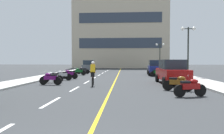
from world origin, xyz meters
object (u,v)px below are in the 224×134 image
object	(u,v)px
street_lamp_far	(160,50)
motorcycle_8	(158,72)
parked_car_far	(89,66)
cyclist_rider	(93,73)
motorcycle_5	(52,77)
motorcycle_10	(83,70)
motorcycle_3	(178,83)
parked_car_near	(172,72)
motorcycle_4	(50,78)
motorcycle_2	(190,87)
motorcycle_9	(79,71)
motorcycle_7	(69,74)
motorcycle_6	(62,75)
parked_car_mid	(156,68)
street_lamp_mid	(188,40)

from	to	relation	value
street_lamp_far	motorcycle_8	xyz separation A→B (m)	(-2.55, -13.59, -3.09)
parked_car_far	cyclist_rider	xyz separation A→B (m)	(3.57, -18.42, -0.03)
motorcycle_5	motorcycle_10	bearing A→B (deg)	88.83
motorcycle_3	parked_car_near	bearing A→B (deg)	82.20
parked_car_near	motorcycle_5	bearing A→B (deg)	179.21
motorcycle_5	motorcycle_4	bearing A→B (deg)	-75.47
motorcycle_3	motorcycle_2	bearing A→B (deg)	-86.78
motorcycle_4	motorcycle_9	distance (m)	9.68
motorcycle_4	motorcycle_5	distance (m)	1.46
motorcycle_2	motorcycle_9	xyz separation A→B (m)	(-8.60, 13.98, 0.00)
parked_car_near	motorcycle_7	xyz separation A→B (m)	(-8.86, 3.65, -0.44)
motorcycle_9	street_lamp_far	bearing A→B (deg)	45.85
motorcycle_6	motorcycle_9	xyz separation A→B (m)	(0.05, 6.43, 0.00)
motorcycle_7	street_lamp_far	bearing A→B (deg)	55.53
parked_car_far	motorcycle_2	size ratio (longest dim) A/B	2.57
motorcycle_10	motorcycle_7	bearing A→B (deg)	-88.66
parked_car_near	motorcycle_3	bearing A→B (deg)	-97.80
motorcycle_3	motorcycle_8	world-z (taller)	same
parked_car_near	motorcycle_5	world-z (taller)	parked_car_near
street_lamp_far	motorcycle_3	world-z (taller)	street_lamp_far
parked_car_mid	motorcycle_5	xyz separation A→B (m)	(-9.46, -9.18, -0.44)
parked_car_near	parked_car_far	xyz separation A→B (m)	(-9.30, 16.70, 0.00)
parked_car_near	motorcycle_3	distance (m)	3.77
motorcycle_2	motorcycle_7	size ratio (longest dim) A/B	0.99
motorcycle_8	motorcycle_9	size ratio (longest dim) A/B	1.00
motorcycle_7	cyclist_rider	xyz separation A→B (m)	(3.13, -5.37, 0.41)
street_lamp_far	motorcycle_4	world-z (taller)	street_lamp_far
street_lamp_mid	motorcycle_3	bearing A→B (deg)	-110.30
motorcycle_3	motorcycle_7	distance (m)	11.13
motorcycle_9	parked_car_mid	bearing A→B (deg)	5.65
motorcycle_2	motorcycle_9	size ratio (longest dim) A/B	0.98
motorcycle_5	motorcycle_8	size ratio (longest dim) A/B	1.00
motorcycle_7	parked_car_far	bearing A→B (deg)	91.91
parked_car_far	cyclist_rider	distance (m)	18.76
street_lamp_mid	parked_car_far	bearing A→B (deg)	135.83
motorcycle_5	motorcycle_6	world-z (taller)	same
street_lamp_far	motorcycle_10	xyz separation A→B (m)	(-11.63, -9.52, -3.09)
street_lamp_mid	motorcycle_5	distance (m)	13.35
parked_car_mid	parked_car_near	bearing A→B (deg)	-91.29
cyclist_rider	parked_car_near	bearing A→B (deg)	16.72
motorcycle_7	motorcycle_9	bearing A→B (deg)	91.64
parked_car_mid	motorcycle_5	world-z (taller)	parked_car_mid
motorcycle_8	cyclist_rider	size ratio (longest dim) A/B	0.96
parked_car_near	motorcycle_6	distance (m)	9.27
street_lamp_mid	street_lamp_far	xyz separation A→B (m)	(-0.12, 15.32, -0.21)
motorcycle_4	cyclist_rider	size ratio (longest dim) A/B	0.96
motorcycle_7	motorcycle_4	bearing A→B (deg)	-90.23
motorcycle_3	motorcycle_8	distance (m)	10.48
motorcycle_4	motorcycle_7	size ratio (longest dim) A/B	1.01
motorcycle_5	cyclist_rider	xyz separation A→B (m)	(3.52, -1.85, 0.41)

